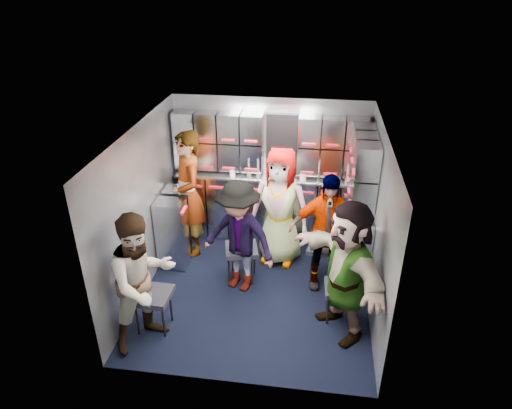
# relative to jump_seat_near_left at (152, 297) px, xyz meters

# --- Properties ---
(floor) EXTENTS (3.00, 3.00, 0.00)m
(floor) POSITION_rel_jump_seat_near_left_xyz_m (1.05, 0.85, -0.43)
(floor) COLOR black
(floor) RESTS_ON ground
(wall_back) EXTENTS (2.80, 0.04, 2.10)m
(wall_back) POSITION_rel_jump_seat_near_left_xyz_m (1.05, 2.35, 0.62)
(wall_back) COLOR #90959D
(wall_back) RESTS_ON ground
(wall_left) EXTENTS (0.04, 3.00, 2.10)m
(wall_left) POSITION_rel_jump_seat_near_left_xyz_m (-0.35, 0.85, 0.62)
(wall_left) COLOR #90959D
(wall_left) RESTS_ON ground
(wall_right) EXTENTS (0.04, 3.00, 2.10)m
(wall_right) POSITION_rel_jump_seat_near_left_xyz_m (2.45, 0.85, 0.62)
(wall_right) COLOR #90959D
(wall_right) RESTS_ON ground
(ceiling) EXTENTS (2.80, 3.00, 0.02)m
(ceiling) POSITION_rel_jump_seat_near_left_xyz_m (1.05, 0.85, 1.67)
(ceiling) COLOR silver
(ceiling) RESTS_ON wall_back
(cart_bank_back) EXTENTS (2.68, 0.38, 0.99)m
(cart_bank_back) POSITION_rel_jump_seat_near_left_xyz_m (1.05, 2.14, 0.06)
(cart_bank_back) COLOR #9BA0AA
(cart_bank_back) RESTS_ON ground
(cart_bank_left) EXTENTS (0.38, 0.76, 0.99)m
(cart_bank_left) POSITION_rel_jump_seat_near_left_xyz_m (-0.14, 1.41, 0.06)
(cart_bank_left) COLOR #9BA0AA
(cart_bank_left) RESTS_ON ground
(counter) EXTENTS (2.68, 0.42, 0.03)m
(counter) POSITION_rel_jump_seat_near_left_xyz_m (1.05, 2.14, 0.58)
(counter) COLOR #B2B5BA
(counter) RESTS_ON cart_bank_back
(locker_bank_back) EXTENTS (2.68, 0.28, 0.82)m
(locker_bank_back) POSITION_rel_jump_seat_near_left_xyz_m (1.05, 2.20, 1.06)
(locker_bank_back) COLOR #9BA0AA
(locker_bank_back) RESTS_ON wall_back
(locker_bank_right) EXTENTS (0.28, 1.00, 0.82)m
(locker_bank_right) POSITION_rel_jump_seat_near_left_xyz_m (2.30, 1.55, 1.06)
(locker_bank_right) COLOR #9BA0AA
(locker_bank_right) RESTS_ON wall_right
(right_cabinet) EXTENTS (0.28, 1.20, 1.00)m
(right_cabinet) POSITION_rel_jump_seat_near_left_xyz_m (2.30, 1.45, 0.07)
(right_cabinet) COLOR #9BA0AA
(right_cabinet) RESTS_ON ground
(coffee_niche) EXTENTS (0.46, 0.16, 0.84)m
(coffee_niche) POSITION_rel_jump_seat_near_left_xyz_m (1.23, 2.26, 1.04)
(coffee_niche) COLOR black
(coffee_niche) RESTS_ON wall_back
(red_latch_strip) EXTENTS (2.60, 0.02, 0.03)m
(red_latch_strip) POSITION_rel_jump_seat_near_left_xyz_m (1.05, 1.94, 0.45)
(red_latch_strip) COLOR maroon
(red_latch_strip) RESTS_ON cart_bank_back
(jump_seat_near_left) EXTENTS (0.43, 0.41, 0.49)m
(jump_seat_near_left) POSITION_rel_jump_seat_near_left_xyz_m (0.00, 0.00, 0.00)
(jump_seat_near_left) COLOR black
(jump_seat_near_left) RESTS_ON ground
(jump_seat_mid_left) EXTENTS (0.48, 0.47, 0.48)m
(jump_seat_mid_left) POSITION_rel_jump_seat_near_left_xyz_m (0.83, 1.06, -0.01)
(jump_seat_mid_left) COLOR black
(jump_seat_mid_left) RESTS_ON ground
(jump_seat_center) EXTENTS (0.44, 0.42, 0.42)m
(jump_seat_center) POSITION_rel_jump_seat_near_left_xyz_m (1.28, 1.75, -0.06)
(jump_seat_center) COLOR black
(jump_seat_center) RESTS_ON ground
(jump_seat_mid_right) EXTENTS (0.46, 0.44, 0.46)m
(jump_seat_mid_right) POSITION_rel_jump_seat_near_left_xyz_m (1.89, 1.25, -0.03)
(jump_seat_mid_right) COLOR black
(jump_seat_mid_right) RESTS_ON ground
(jump_seat_near_right) EXTENTS (0.41, 0.39, 0.46)m
(jump_seat_near_right) POSITION_rel_jump_seat_near_left_xyz_m (2.10, 0.45, -0.03)
(jump_seat_near_right) COLOR black
(jump_seat_near_right) RESTS_ON ground
(attendant_standing) EXTENTS (0.71, 0.79, 1.81)m
(attendant_standing) POSITION_rel_jump_seat_near_left_xyz_m (-0.00, 1.63, 0.47)
(attendant_standing) COLOR black
(attendant_standing) RESTS_ON ground
(attendant_arc_a) EXTENTS (0.95, 0.97, 1.58)m
(attendant_arc_a) POSITION_rel_jump_seat_near_left_xyz_m (-0.00, -0.18, 0.36)
(attendant_arc_a) COLOR black
(attendant_arc_a) RESTS_ON ground
(attendant_arc_b) EXTENTS (1.10, 0.86, 1.49)m
(attendant_arc_b) POSITION_rel_jump_seat_near_left_xyz_m (0.83, 0.88, 0.31)
(attendant_arc_b) COLOR black
(attendant_arc_b) RESTS_ON ground
(attendant_arc_c) EXTENTS (0.89, 0.67, 1.66)m
(attendant_arc_c) POSITION_rel_jump_seat_near_left_xyz_m (1.28, 1.57, 0.39)
(attendant_arc_c) COLOR black
(attendant_arc_c) RESTS_ON ground
(attendant_arc_d) EXTENTS (0.92, 0.38, 1.57)m
(attendant_arc_d) POSITION_rel_jump_seat_near_left_xyz_m (1.89, 1.07, 0.35)
(attendant_arc_d) COLOR black
(attendant_arc_d) RESTS_ON ground
(attendant_arc_e) EXTENTS (1.23, 1.54, 1.64)m
(attendant_arc_e) POSITION_rel_jump_seat_near_left_xyz_m (2.10, 0.27, 0.38)
(attendant_arc_e) COLOR black
(attendant_arc_e) RESTS_ON ground
(bottle_left) EXTENTS (0.07, 0.07, 0.28)m
(bottle_left) POSITION_rel_jump_seat_near_left_xyz_m (0.91, 2.09, 0.73)
(bottle_left) COLOR white
(bottle_left) RESTS_ON counter
(bottle_mid) EXTENTS (0.07, 0.07, 0.28)m
(bottle_mid) POSITION_rel_jump_seat_near_left_xyz_m (0.78, 2.09, 0.73)
(bottle_mid) COLOR white
(bottle_mid) RESTS_ON counter
(bottle_right) EXTENTS (0.07, 0.07, 0.27)m
(bottle_right) POSITION_rel_jump_seat_near_left_xyz_m (2.16, 2.09, 0.73)
(bottle_right) COLOR white
(bottle_right) RESTS_ON counter
(cup_left) EXTENTS (0.08, 0.08, 0.10)m
(cup_left) POSITION_rel_jump_seat_near_left_xyz_m (0.54, 2.08, 0.64)
(cup_left) COLOR beige
(cup_left) RESTS_ON counter
(cup_right) EXTENTS (0.09, 0.09, 0.09)m
(cup_right) POSITION_rel_jump_seat_near_left_xyz_m (1.55, 2.08, 0.64)
(cup_right) COLOR beige
(cup_right) RESTS_ON counter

